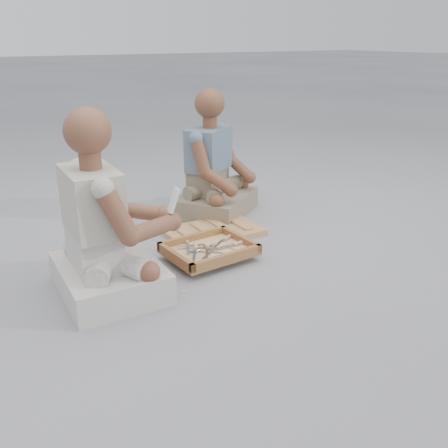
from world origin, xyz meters
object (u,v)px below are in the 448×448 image
tool_tray (209,250)px  craftsman (105,234)px  companion (214,173)px  carved_panel (213,232)px

tool_tray → craftsman: 0.62m
craftsman → companion: (0.97, 0.71, -0.02)m
tool_tray → craftsman: (-0.57, -0.06, 0.23)m
carved_panel → companion: companion is taller
carved_panel → tool_tray: bearing=-123.7°
carved_panel → tool_tray: 0.36m
carved_panel → craftsman: size_ratio=0.64×
tool_tray → craftsman: craftsman is taller
tool_tray → carved_panel: bearing=56.3°
carved_panel → companion: 0.47m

